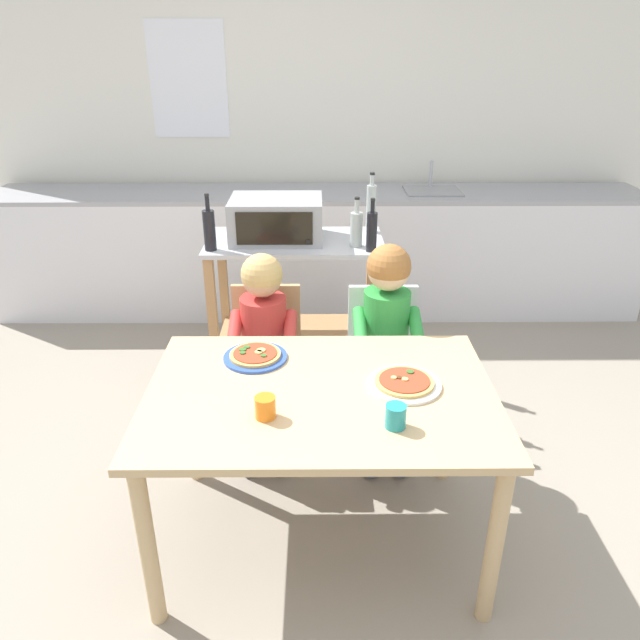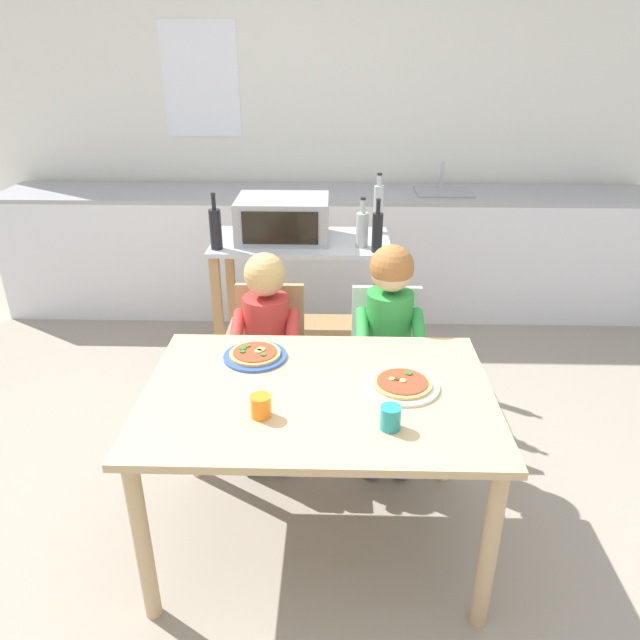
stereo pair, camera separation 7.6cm
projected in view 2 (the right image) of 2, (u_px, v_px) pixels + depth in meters
name	position (u px, v px, depth m)	size (l,w,h in m)	color
ground_plane	(324.00, 396.00, 3.54)	(11.06, 11.06, 0.00)	gray
back_wall_tiled	(329.00, 122.00, 4.52)	(5.31, 0.13, 2.70)	white
kitchen_counter	(328.00, 251.00, 4.53)	(4.78, 0.60, 1.11)	silver
kitchen_island_cart	(302.00, 290.00, 3.49)	(0.99, 0.53, 0.89)	#B7BABF
toaster_oven	(283.00, 219.00, 3.33)	(0.51, 0.38, 0.23)	#999BA0
bottle_tall_green_wine	(378.00, 208.00, 3.43)	(0.06, 0.06, 0.34)	#ADB7B2
bottle_squat_spirits	(377.00, 231.00, 3.12)	(0.06, 0.06, 0.28)	black
bottle_brown_beer	(362.00, 229.00, 3.20)	(0.07, 0.07, 0.27)	#ADB7B2
bottle_clear_vinegar	(216.00, 228.00, 3.16)	(0.06, 0.06, 0.30)	black
dining_table	(318.00, 412.00, 2.27)	(1.31, 0.90, 0.73)	tan
dining_chair_left	(270.00, 354.00, 3.01)	(0.36, 0.36, 0.81)	tan
dining_chair_right	(386.00, 357.00, 2.97)	(0.36, 0.36, 0.81)	silver
child_in_red_shirt	(266.00, 332.00, 2.82)	(0.32, 0.42, 1.02)	#424C6B
child_in_green_shirt	(390.00, 328.00, 2.78)	(0.32, 0.42, 1.06)	#424C6B
pizza_plate_blue_rimmed	(255.00, 355.00, 2.45)	(0.26, 0.26, 0.03)	#3356B7
pizza_plate_white	(402.00, 385.00, 2.24)	(0.28, 0.28, 0.03)	white
drinking_cup_orange	(261.00, 406.00, 2.06)	(0.07, 0.07, 0.08)	orange
drinking_cup_teal	(390.00, 418.00, 1.99)	(0.07, 0.07, 0.08)	teal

